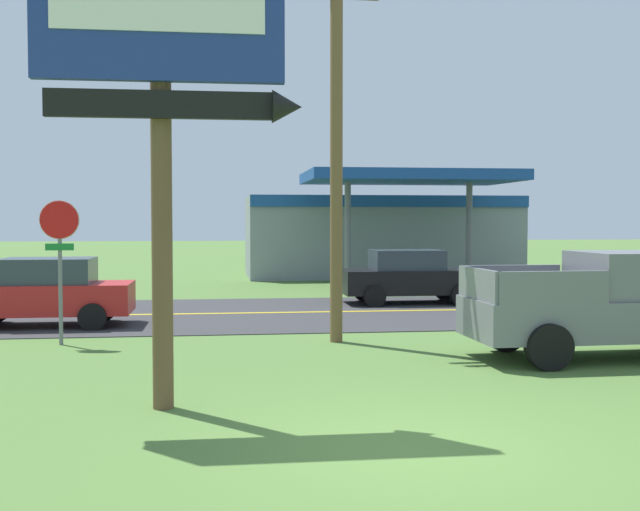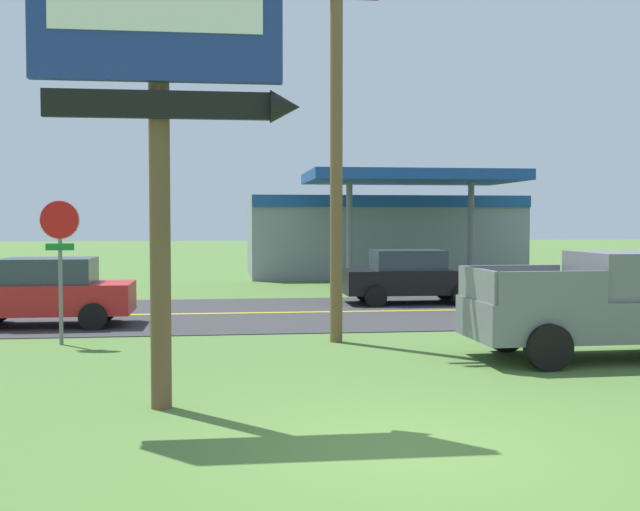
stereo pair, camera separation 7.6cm
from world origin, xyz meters
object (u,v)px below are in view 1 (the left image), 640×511
gas_station (380,233)px  car_red_near_lane (43,292)px  stop_sign (60,246)px  car_black_far_lane (410,276)px  pickup_grey_parked_on_lawn (612,306)px  motel_sign (165,66)px  utility_pole (336,124)px

gas_station → car_red_near_lane: size_ratio=2.86×
stop_sign → car_black_far_lane: 11.38m
pickup_grey_parked_on_lawn → car_black_far_lane: pickup_grey_parked_on_lawn is taller
gas_station → car_black_far_lane: size_ratio=2.86×
car_red_near_lane → car_black_far_lane: same height
motel_sign → car_red_near_lane: bearing=111.4°
stop_sign → gas_station: bearing=61.0°
utility_pole → car_red_near_lane: utility_pole is taller
motel_sign → utility_pole: (3.11, 5.63, -0.03)m
stop_sign → utility_pole: (5.63, -0.30, 2.50)m
gas_station → car_black_far_lane: 12.23m
pickup_grey_parked_on_lawn → car_black_far_lane: (-1.41, 9.77, -0.13)m
gas_station → car_black_far_lane: bearing=-97.2°
gas_station → pickup_grey_parked_on_lawn: bearing=-90.3°
stop_sign → car_red_near_lane: stop_sign is taller
motel_sign → car_black_far_lane: (6.46, 12.83, -3.73)m
pickup_grey_parked_on_lawn → utility_pole: bearing=151.6°
motel_sign → gas_station: (7.99, 24.91, -2.62)m
stop_sign → utility_pole: size_ratio=0.35×
stop_sign → gas_station: 21.69m
gas_station → car_red_near_lane: (-11.46, -16.08, -1.11)m
motel_sign → gas_station: size_ratio=0.54×
car_red_near_lane → car_black_far_lane: (9.92, 4.00, 0.00)m
car_black_far_lane → stop_sign: bearing=-142.5°
car_red_near_lane → motel_sign: bearing=-68.6°
stop_sign → car_red_near_lane: bearing=108.1°
motel_sign → pickup_grey_parked_on_lawn: bearing=21.3°
utility_pole → pickup_grey_parked_on_lawn: size_ratio=1.61×
car_black_far_lane → gas_station: bearing=82.8°
gas_station → utility_pole: bearing=-104.2°
stop_sign → utility_pole: 6.17m
car_red_near_lane → car_black_far_lane: bearing=22.0°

